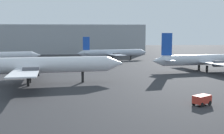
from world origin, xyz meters
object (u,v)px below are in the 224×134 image
airplane_far_right (113,53)px  baggage_cart (202,99)px  airplane_on_taxiway (34,65)px  airplane_distant (206,60)px

airplane_far_right → baggage_cart: 66.26m
baggage_cart → airplane_on_taxiway: bearing=115.2°
airplane_distant → baggage_cart: size_ratio=11.52×
airplane_distant → airplane_on_taxiway: bearing=-168.3°
airplane_on_taxiway → airplane_distant: size_ratio=1.07×
airplane_distant → airplane_far_right: size_ratio=1.12×
airplane_on_taxiway → airplane_distant: (40.12, 17.95, -0.64)m
airplane_on_taxiway → baggage_cart: (25.45, -15.90, -2.83)m
airplane_on_taxiway → airplane_far_right: airplane_on_taxiway is taller
airplane_far_right → baggage_cart: bearing=-100.6°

